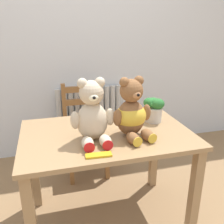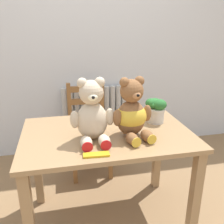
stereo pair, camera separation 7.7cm
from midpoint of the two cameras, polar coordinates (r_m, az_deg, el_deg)
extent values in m
cube|color=silver|center=(2.76, -5.54, 16.74)|extent=(8.00, 0.04, 2.60)
cylinder|color=beige|center=(2.88, -9.82, -2.14)|extent=(0.06, 0.06, 0.77)
cylinder|color=beige|center=(2.88, -8.46, -2.04)|extent=(0.06, 0.06, 0.77)
cylinder|color=beige|center=(2.88, -7.10, -1.94)|extent=(0.06, 0.06, 0.77)
cylinder|color=beige|center=(2.89, -5.75, -1.84)|extent=(0.06, 0.06, 0.77)
cylinder|color=beige|center=(2.90, -4.40, -1.73)|extent=(0.06, 0.06, 0.77)
cylinder|color=beige|center=(2.91, -3.06, -1.63)|extent=(0.06, 0.06, 0.77)
cylinder|color=beige|center=(2.92, -1.74, -1.53)|extent=(0.06, 0.06, 0.77)
cylinder|color=beige|center=(2.93, -0.42, -1.42)|extent=(0.06, 0.06, 0.77)
cylinder|color=beige|center=(2.94, 0.89, -1.32)|extent=(0.06, 0.06, 0.77)
cylinder|color=beige|center=(2.96, 2.18, -1.22)|extent=(0.06, 0.06, 0.77)
cylinder|color=beige|center=(2.97, 3.46, -1.11)|extent=(0.06, 0.06, 0.77)
cube|color=beige|center=(3.06, -2.94, -7.97)|extent=(0.75, 0.10, 0.04)
cube|color=#9E7A51|center=(1.70, 0.15, -5.07)|extent=(1.14, 0.75, 0.03)
cube|color=#9E7A51|center=(1.82, 19.58, -18.33)|extent=(0.06, 0.06, 0.72)
cube|color=#9E7A51|center=(2.14, -15.77, -11.58)|extent=(0.06, 0.06, 0.72)
cube|color=#9E7A51|center=(2.30, 11.25, -8.89)|extent=(0.06, 0.06, 0.72)
cube|color=brown|center=(2.49, -4.35, -4.59)|extent=(0.38, 0.46, 0.03)
cube|color=brown|center=(2.44, 0.55, -10.92)|extent=(0.04, 0.04, 0.40)
cube|color=brown|center=(2.39, -7.63, -11.72)|extent=(0.04, 0.04, 0.40)
cube|color=brown|center=(2.70, -1.39, -2.12)|extent=(0.04, 0.04, 0.88)
cube|color=brown|center=(2.66, -8.65, -2.69)|extent=(0.04, 0.04, 0.88)
cube|color=brown|center=(2.56, -5.24, 5.32)|extent=(0.30, 0.03, 0.06)
cube|color=brown|center=(2.59, -5.15, 2.49)|extent=(0.30, 0.03, 0.06)
ellipsoid|color=beige|center=(1.57, -3.17, -2.04)|extent=(0.20, 0.17, 0.24)
sphere|color=beige|center=(1.51, -3.31, 4.48)|extent=(0.15, 0.15, 0.15)
sphere|color=beige|center=(1.50, -1.35, 6.82)|extent=(0.06, 0.06, 0.06)
sphere|color=beige|center=(1.49, -5.38, 6.60)|extent=(0.06, 0.06, 0.06)
ellipsoid|color=white|center=(1.46, -2.95, 3.47)|extent=(0.06, 0.06, 0.05)
sphere|color=black|center=(1.43, -2.78, 3.32)|extent=(0.02, 0.02, 0.02)
ellipsoid|color=beige|center=(1.56, 0.91, -1.12)|extent=(0.06, 0.06, 0.11)
ellipsoid|color=beige|center=(1.53, -7.12, -1.73)|extent=(0.06, 0.06, 0.11)
ellipsoid|color=beige|center=(1.50, -0.30, -6.65)|extent=(0.07, 0.12, 0.07)
cylinder|color=red|center=(1.45, 0.18, -7.66)|extent=(0.06, 0.01, 0.06)
ellipsoid|color=beige|center=(1.48, -4.41, -7.02)|extent=(0.07, 0.12, 0.07)
cylinder|color=red|center=(1.43, -4.09, -8.06)|extent=(0.06, 0.01, 0.06)
ellipsoid|color=brown|center=(1.62, 5.72, -1.38)|extent=(0.22, 0.20, 0.24)
sphere|color=brown|center=(1.57, 5.95, 4.81)|extent=(0.15, 0.15, 0.15)
sphere|color=brown|center=(1.58, 7.70, 7.06)|extent=(0.06, 0.06, 0.06)
sphere|color=brown|center=(1.53, 4.31, 6.76)|extent=(0.06, 0.06, 0.06)
ellipsoid|color=#B2794C|center=(1.52, 6.94, 3.89)|extent=(0.07, 0.07, 0.05)
sphere|color=black|center=(1.50, 7.44, 3.76)|extent=(0.02, 0.02, 0.02)
ellipsoid|color=brown|center=(1.65, 9.37, -0.25)|extent=(0.06, 0.06, 0.11)
ellipsoid|color=brown|center=(1.55, 2.62, -1.33)|extent=(0.06, 0.06, 0.11)
ellipsoid|color=brown|center=(1.58, 9.44, -5.40)|extent=(0.09, 0.13, 0.07)
cylinder|color=gold|center=(1.54, 10.56, -6.23)|extent=(0.06, 0.02, 0.06)
ellipsoid|color=brown|center=(1.53, 6.06, -6.11)|extent=(0.09, 0.13, 0.07)
cylinder|color=gold|center=(1.49, 7.12, -6.99)|extent=(0.06, 0.02, 0.06)
ellipsoid|color=gold|center=(1.62, 5.74, -0.99)|extent=(0.24, 0.22, 0.17)
cylinder|color=beige|center=(1.88, 11.11, -0.71)|extent=(0.12, 0.12, 0.11)
cylinder|color=beige|center=(1.86, 11.21, 0.65)|extent=(0.13, 0.13, 0.02)
ellipsoid|color=#286B2D|center=(1.86, 11.86, 1.42)|extent=(0.08, 0.07, 0.07)
ellipsoid|color=#286B2D|center=(1.87, 10.95, 2.16)|extent=(0.10, 0.09, 0.06)
ellipsoid|color=#286B2D|center=(1.84, 10.18, 2.00)|extent=(0.09, 0.09, 0.07)
ellipsoid|color=#286B2D|center=(1.83, 10.90, 1.60)|extent=(0.07, 0.07, 0.04)
ellipsoid|color=#286B2D|center=(1.83, 12.02, 1.65)|extent=(0.10, 0.09, 0.08)
cube|color=gold|center=(1.42, -2.03, -9.75)|extent=(0.15, 0.06, 0.01)
camera|label=1|loc=(0.04, -88.60, 0.51)|focal=40.00mm
camera|label=2|loc=(0.04, 91.40, -0.51)|focal=40.00mm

